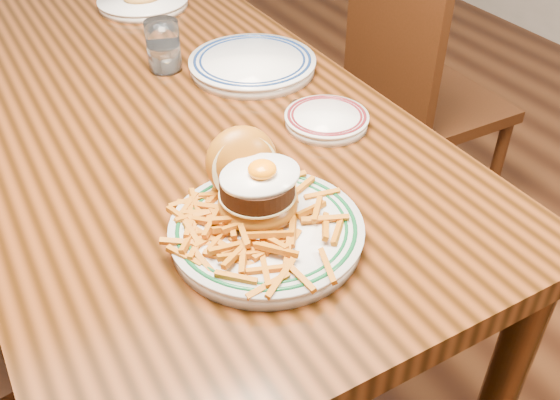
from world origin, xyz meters
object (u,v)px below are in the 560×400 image
table (166,135)px  main_plate (262,213)px  chair_right (415,95)px  side_plate (327,119)px

table → main_plate: main_plate is taller
chair_right → main_plate: size_ratio=2.74×
chair_right → main_plate: (-0.87, -0.62, 0.32)m
table → side_plate: bearing=-46.5°
table → main_plate: bearing=-92.2°
main_plate → side_plate: 0.35m
table → side_plate: (0.25, -0.26, 0.10)m
chair_right → side_plate: bearing=34.4°
table → side_plate: 0.38m
table → side_plate: side_plate is taller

